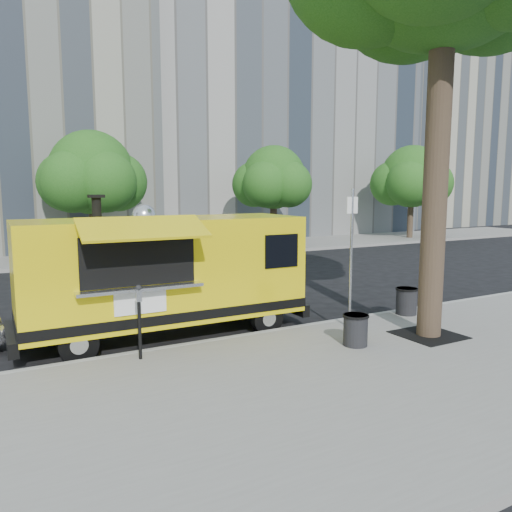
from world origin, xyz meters
The scene contains 15 objects.
ground centered at (0.00, 0.00, 0.00)m, with size 120.00×120.00×0.00m, color black.
sidewalk centered at (0.00, -4.00, 0.07)m, with size 60.00×6.00×0.15m, color gray.
curb centered at (0.00, -0.93, 0.07)m, with size 60.00×0.14×0.16m, color #999993.
far_sidewalk centered at (0.00, 13.50, 0.07)m, with size 60.00×5.00×0.15m, color gray.
building_mid centered at (12.00, 23.00, 10.00)m, with size 20.00×14.00×20.00m, color gray.
building_right centered at (30.00, 24.00, 8.00)m, with size 16.00×12.00×16.00m, color #A29D87.
tree_well centered at (2.60, -2.80, 0.15)m, with size 1.20×1.20×0.02m, color black.
far_tree_b centered at (-1.00, 12.70, 3.83)m, with size 3.60×3.60×5.50m.
far_tree_c centered at (8.00, 12.40, 3.72)m, with size 3.24×3.24×5.21m.
far_tree_d centered at (18.00, 12.60, 3.89)m, with size 3.78×3.78×5.64m.
sign_post centered at (1.55, -1.55, 1.85)m, with size 0.28×0.06×3.00m.
parking_meter centered at (-3.00, -1.35, 0.98)m, with size 0.11×0.11×1.33m.
food_truck centered at (-2.03, 0.17, 1.41)m, with size 6.15×2.84×3.00m.
trash_bin_left centered at (0.84, -2.59, 0.47)m, with size 0.50×0.50×0.61m.
trash_bin_right centered at (3.50, -1.30, 0.49)m, with size 0.53×0.53×0.64m.
Camera 1 is at (-5.33, -9.79, 3.13)m, focal length 35.00 mm.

